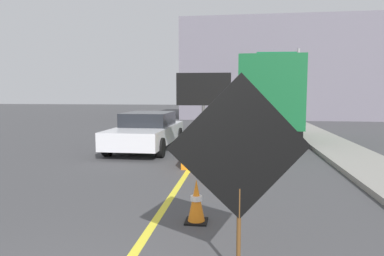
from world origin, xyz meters
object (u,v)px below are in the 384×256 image
Objects in this scene: box_truck at (266,97)px; pickup_car at (147,131)px; arrow_board_trailer at (203,148)px; traffic_cone_mid_lane at (213,166)px; traffic_cone_near_sign at (196,201)px; roadwork_sign at (240,151)px; highway_guide_sign at (286,73)px.

pickup_car is (-4.67, -3.90, -1.21)m from box_truck.
box_truck reaches higher than pickup_car.
arrow_board_trailer reaches higher than traffic_cone_mid_lane.
traffic_cone_near_sign is (0.37, -4.71, -0.13)m from arrow_board_trailer.
pickup_car is at bearing 110.89° from traffic_cone_near_sign.
roadwork_sign is at bearing -81.95° from traffic_cone_mid_lane.
traffic_cone_near_sign is at bearing -99.70° from box_truck.
box_truck reaches higher than roadwork_sign.
highway_guide_sign is (2.98, 19.86, 1.95)m from roadwork_sign.
box_truck is 10.45× the size of traffic_cone_mid_lane.
highway_guide_sign is at bearing 73.33° from arrow_board_trailer.
arrow_board_trailer is 0.35× the size of box_truck.
box_truck is at bearing -104.03° from highway_guide_sign.
traffic_cone_mid_lane is (-0.62, 4.36, -1.11)m from roadwork_sign.
pickup_car is 7.04× the size of traffic_cone_near_sign.
highway_guide_sign is (4.04, 13.50, 2.94)m from arrow_board_trailer.
arrow_board_trailer reaches higher than pickup_car.
traffic_cone_near_sign is 0.97× the size of traffic_cone_mid_lane.
highway_guide_sign reaches higher than arrow_board_trailer.
pickup_car is (-3.45, 8.90, -0.77)m from roadwork_sign.
arrow_board_trailer reaches higher than traffic_cone_near_sign.
box_truck reaches higher than traffic_cone_mid_lane.
highway_guide_sign is at bearing 81.46° from roadwork_sign.
traffic_cone_mid_lane is at bearing 98.05° from roadwork_sign.
traffic_cone_mid_lane is at bearing -57.98° from pickup_car.
pickup_car is at bearing 122.02° from traffic_cone_mid_lane.
traffic_cone_mid_lane is (-1.83, -8.44, -1.55)m from box_truck.
pickup_car reaches higher than traffic_cone_mid_lane.
arrow_board_trailer is (-1.06, 6.36, -0.99)m from roadwork_sign.
box_truck is 6.21m from pickup_car.
box_truck is 7.43m from highway_guide_sign.
traffic_cone_near_sign is at bearing -91.54° from traffic_cone_mid_lane.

